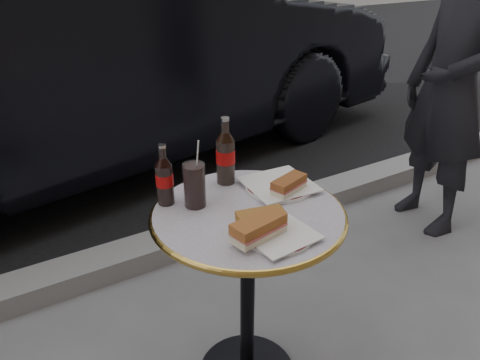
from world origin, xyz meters
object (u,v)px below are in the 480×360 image
plate_right (279,186)px  cola_bottle_left (164,175)px  parked_car (96,52)px  plate_left (278,235)px  cola_bottle_right (225,151)px  cola_glass (195,185)px  pedestrian (451,89)px  bistro_table (247,301)px

plate_right → cola_bottle_left: bearing=164.8°
plate_right → parked_car: parked_car is taller
plate_left → parked_car: 2.50m
cola_bottle_right → parked_car: size_ratio=0.05×
cola_glass → pedestrian: (1.65, 0.30, -0.00)m
bistro_table → plate_left: 0.41m
parked_car → plate_left: bearing=165.1°
plate_right → cola_bottle_left: (-0.37, 0.10, 0.10)m
cola_glass → pedestrian: size_ratio=0.09×
bistro_table → cola_bottle_left: size_ratio=3.59×
cola_bottle_right → parked_car: (0.15, 2.11, -0.04)m
cola_bottle_right → cola_glass: 0.20m
plate_right → plate_left: bearing=-125.9°
parked_car → cola_bottle_right: bearing=165.6°
cola_glass → plate_right: bearing=-7.3°
plate_left → parked_car: bearing=85.6°
plate_right → pedestrian: bearing=13.9°
cola_bottle_left → parked_car: size_ratio=0.04×
cola_bottle_right → pedestrian: 1.50m
plate_right → parked_car: bearing=89.7°
plate_left → cola_bottle_left: size_ratio=0.98×
plate_left → pedestrian: (1.53, 0.59, 0.07)m
bistro_table → pedestrian: (1.53, 0.42, 0.44)m
plate_right → parked_car: (0.01, 2.24, 0.07)m
plate_left → cola_bottle_right: size_ratio=0.83×
bistro_table → cola_bottle_left: cola_bottle_left is taller
bistro_table → plate_right: (0.17, 0.08, 0.37)m
pedestrian → cola_bottle_left: bearing=-73.7°
parked_car → pedestrian: parked_car is taller
cola_glass → parked_car: 2.23m
bistro_table → cola_glass: bearing=136.9°
cola_bottle_right → parked_car: 2.12m
bistro_table → cola_glass: (-0.13, 0.12, 0.44)m
pedestrian → cola_bottle_right: bearing=-73.6°
cola_bottle_left → pedestrian: bearing=7.7°
plate_left → parked_car: parked_car is taller
plate_left → cola_glass: 0.32m
cola_bottle_left → cola_glass: 0.10m
bistro_table → cola_bottle_left: 0.54m
parked_car → cola_bottle_left: bearing=159.3°
plate_left → cola_bottle_left: (-0.19, 0.35, 0.10)m
bistro_table → cola_glass: size_ratio=5.01×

